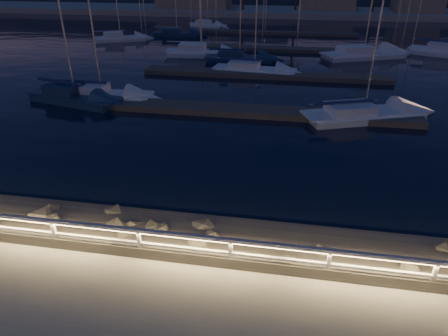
{
  "coord_description": "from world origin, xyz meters",
  "views": [
    {
      "loc": [
        2.48,
        -9.77,
        8.64
      ],
      "look_at": [
        0.1,
        4.0,
        1.4
      ],
      "focal_mm": 32.0,
      "sensor_mm": 36.0,
      "label": 1
    }
  ],
  "objects": [
    {
      "name": "sailboat_a",
      "position": [
        -13.31,
        16.37,
        -0.15
      ],
      "size": [
        7.68,
        3.88,
        12.67
      ],
      "rotation": [
        0.0,
        0.0,
        -0.25
      ],
      "color": "navy",
      "rests_on": "ground"
    },
    {
      "name": "sailboat_e",
      "position": [
        -7.72,
        33.67,
        -0.13
      ],
      "size": [
        8.06,
        2.88,
        13.57
      ],
      "rotation": [
        0.0,
        0.0,
        0.06
      ],
      "color": "white",
      "rests_on": "ground"
    },
    {
      "name": "sailboat_g",
      "position": [
        -3.26,
        31.86,
        -0.2
      ],
      "size": [
        7.29,
        2.75,
        12.09
      ],
      "rotation": [
        0.0,
        0.0,
        0.08
      ],
      "color": "navy",
      "rests_on": "ground"
    },
    {
      "name": "sailboat_m",
      "position": [
        -11.47,
        55.07,
        -0.2
      ],
      "size": [
        6.35,
        4.0,
        10.59
      ],
      "rotation": [
        0.0,
        0.0,
        -0.4
      ],
      "color": "white",
      "rests_on": "ground"
    },
    {
      "name": "harbor_water",
      "position": [
        0.0,
        31.22,
        -0.97
      ],
      "size": [
        400.0,
        440.0,
        0.6
      ],
      "color": "black",
      "rests_on": "ground"
    },
    {
      "name": "sailboat_c",
      "position": [
        -1.23,
        27.01,
        -0.19
      ],
      "size": [
        7.76,
        3.12,
        12.81
      ],
      "rotation": [
        0.0,
        0.0,
        -0.12
      ],
      "color": "white",
      "rests_on": "ground"
    },
    {
      "name": "sailboat_n",
      "position": [
        -13.97,
        45.97,
        -0.2
      ],
      "size": [
        6.89,
        2.64,
        11.47
      ],
      "rotation": [
        0.0,
        0.0,
        0.09
      ],
      "color": "navy",
      "rests_on": "ground"
    },
    {
      "name": "floating_docks",
      "position": [
        0.0,
        32.5,
        -0.4
      ],
      "size": [
        22.0,
        36.0,
        0.4
      ],
      "color": "#5B544B",
      "rests_on": "ground"
    },
    {
      "name": "sailboat_k",
      "position": [
        9.61,
        35.69,
        -0.13
      ],
      "size": [
        9.5,
        6.12,
        15.75
      ],
      "rotation": [
        0.0,
        0.0,
        0.42
      ],
      "color": "white",
      "rests_on": "ground"
    },
    {
      "name": "riprap",
      "position": [
        7.14,
        1.6,
        -0.24
      ],
      "size": [
        32.97,
        2.92,
        1.32
      ],
      "color": "#686359",
      "rests_on": "ground"
    },
    {
      "name": "sailboat_b",
      "position": [
        -11.65,
        17.2,
        -0.17
      ],
      "size": [
        7.6,
        2.56,
        12.79
      ],
      "rotation": [
        0.0,
        0.0,
        0.03
      ],
      "color": "white",
      "rests_on": "ground"
    },
    {
      "name": "far_shore",
      "position": [
        -0.12,
        74.05,
        0.29
      ],
      "size": [
        160.0,
        14.0,
        5.2
      ],
      "color": "#B0AC9F",
      "rests_on": "ground"
    },
    {
      "name": "sailboat_h",
      "position": [
        7.1,
        16.23,
        -0.19
      ],
      "size": [
        8.4,
        5.09,
        13.78
      ],
      "rotation": [
        0.0,
        0.0,
        0.37
      ],
      "color": "white",
      "rests_on": "ground"
    },
    {
      "name": "guard_rail",
      "position": [
        -0.07,
        -0.0,
        0.77
      ],
      "size": [
        44.11,
        0.12,
        1.06
      ],
      "color": "silver",
      "rests_on": "ground"
    },
    {
      "name": "ground",
      "position": [
        0.0,
        0.0,
        0.0
      ],
      "size": [
        400.0,
        400.0,
        0.0
      ],
      "primitive_type": "plane",
      "color": "#B0AC9F",
      "rests_on": "ground"
    },
    {
      "name": "sailboat_i",
      "position": [
        -20.17,
        41.01,
        -0.17
      ],
      "size": [
        6.98,
        4.46,
        11.66
      ],
      "rotation": [
        0.0,
        0.0,
        0.41
      ],
      "color": "white",
      "rests_on": "ground"
    }
  ]
}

